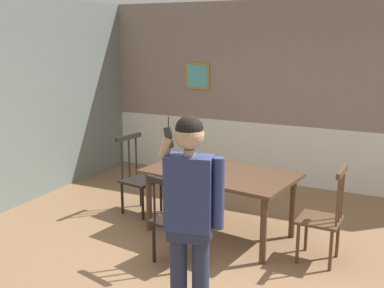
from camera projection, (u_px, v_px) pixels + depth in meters
ground_plane at (197, 261)px, 4.89m from camera, size 6.70×6.70×0.00m
room_back_partition at (280, 98)px, 7.25m from camera, size 6.03×0.17×2.87m
dining_table at (220, 179)px, 5.41m from camera, size 1.84×1.22×0.78m
chair_near_window at (176, 220)px, 4.75m from camera, size 0.55×0.55×0.96m
chair_by_doorway at (139, 177)px, 6.14m from camera, size 0.53×0.53×1.05m
chair_at_table_head at (323, 218)px, 4.78m from camera, size 0.44×0.44×1.04m
person_figure at (190, 209)px, 3.60m from camera, size 0.52×0.27×1.75m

